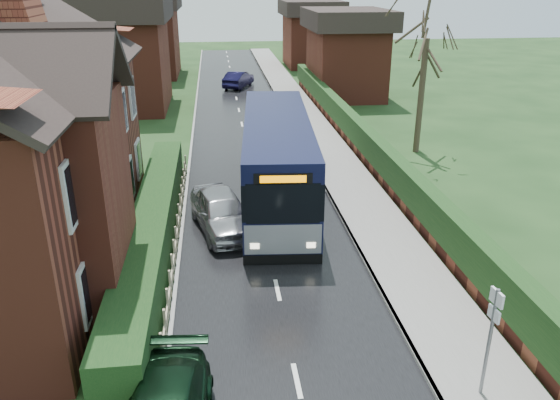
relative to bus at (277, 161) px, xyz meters
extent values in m
plane|color=#2C4D21|center=(-0.81, -9.18, -1.72)|extent=(140.00, 140.00, 0.00)
cube|color=black|center=(-0.81, 0.82, -1.71)|extent=(6.00, 100.00, 0.02)
cube|color=slate|center=(3.44, 0.82, -1.65)|extent=(2.50, 100.00, 0.14)
cube|color=gray|center=(2.24, 0.82, -1.65)|extent=(0.12, 100.00, 0.14)
cube|color=gray|center=(-3.86, 0.82, -1.67)|extent=(0.12, 100.00, 0.10)
cube|color=black|center=(-4.71, -4.18, -0.92)|extent=(1.20, 16.00, 1.60)
cube|color=maroon|center=(4.99, 0.82, -1.42)|extent=(0.30, 50.00, 0.60)
cube|color=black|center=(4.99, 0.82, -0.52)|extent=(0.60, 50.00, 1.20)
cube|color=maroon|center=(-6.31, -7.18, 1.28)|extent=(2.50, 4.00, 6.00)
cube|color=silver|center=(-5.76, -9.18, -0.12)|extent=(0.08, 1.20, 1.60)
cube|color=black|center=(-5.73, -9.18, -0.12)|extent=(0.03, 0.95, 1.35)
cube|color=silver|center=(-5.76, -9.18, 2.48)|extent=(0.08, 1.20, 1.60)
cube|color=black|center=(-5.73, -9.18, 2.48)|extent=(0.03, 0.95, 1.35)
cube|color=silver|center=(-5.76, -5.18, -0.12)|extent=(0.08, 1.20, 1.60)
cube|color=black|center=(-5.73, -5.18, -0.12)|extent=(0.03, 0.95, 1.35)
cube|color=silver|center=(-5.76, -5.18, 2.48)|extent=(0.08, 1.20, 1.60)
cube|color=black|center=(-5.73, -5.18, 2.48)|extent=(0.03, 0.95, 1.35)
cube|color=silver|center=(-5.76, -1.18, -0.12)|extent=(0.08, 1.20, 1.60)
cube|color=black|center=(-5.73, -1.18, -0.12)|extent=(0.03, 0.95, 1.35)
cube|color=silver|center=(-5.76, -1.18, 2.48)|extent=(0.08, 1.20, 1.60)
cube|color=black|center=(-5.73, -1.18, 2.48)|extent=(0.03, 0.95, 1.35)
cube|color=silver|center=(-5.76, 1.32, -0.12)|extent=(0.08, 1.20, 1.60)
cube|color=black|center=(-5.73, 1.32, -0.12)|extent=(0.03, 0.95, 1.35)
cube|color=silver|center=(-5.76, 1.32, 2.48)|extent=(0.08, 1.20, 1.60)
cube|color=black|center=(-5.73, 1.32, 2.48)|extent=(0.03, 0.95, 1.35)
cube|color=black|center=(0.00, 0.04, -0.77)|extent=(3.50, 11.59, 1.18)
cube|color=black|center=(0.00, 0.04, 0.45)|extent=(3.52, 11.59, 1.25)
cube|color=black|center=(0.00, 0.04, 1.41)|extent=(3.50, 11.59, 0.69)
cube|color=black|center=(0.00, 0.04, -1.54)|extent=(3.50, 11.59, 0.36)
cube|color=gray|center=(-0.45, -5.60, -0.79)|extent=(2.49, 0.32, 1.04)
cube|color=black|center=(-0.45, -5.63, 0.46)|extent=(2.33, 0.27, 1.35)
cube|color=black|center=(-0.45, -5.63, 1.29)|extent=(1.82, 0.22, 0.36)
cube|color=#FF8C00|center=(-0.45, -5.67, 1.29)|extent=(1.43, 0.15, 0.23)
cube|color=black|center=(-0.45, -5.61, -1.50)|extent=(2.55, 0.34, 0.31)
cube|color=#FFF2CC|center=(-1.36, -5.59, -1.00)|extent=(0.29, 0.07, 0.19)
cube|color=#FFF2CC|center=(0.45, -5.73, -1.00)|extent=(0.29, 0.07, 0.19)
cylinder|color=black|center=(-1.46, -3.51, -1.23)|extent=(0.37, 1.02, 1.00)
cylinder|color=black|center=(0.88, -3.70, -1.23)|extent=(0.37, 1.02, 1.00)
cylinder|color=black|center=(-0.88, 3.78, -1.23)|extent=(0.37, 1.02, 1.00)
cylinder|color=black|center=(1.46, 3.59, -1.23)|extent=(0.37, 1.02, 1.00)
imported|color=#B1B1B6|center=(-2.37, -2.68, -0.98)|extent=(2.71, 4.67, 1.49)
imported|color=black|center=(-0.41, 25.44, -1.04)|extent=(2.90, 4.37, 1.36)
cylinder|color=slate|center=(3.19, -12.18, -0.32)|extent=(0.08, 0.08, 2.81)
cube|color=white|center=(3.19, -12.18, 0.89)|extent=(0.10, 0.43, 0.32)
cube|color=white|center=(3.19, -12.18, 0.49)|extent=(0.09, 0.39, 0.28)
cylinder|color=#372D20|center=(8.19, 5.90, 1.23)|extent=(0.32, 0.32, 5.90)
camera|label=1|loc=(-2.39, -21.23, 7.04)|focal=35.00mm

